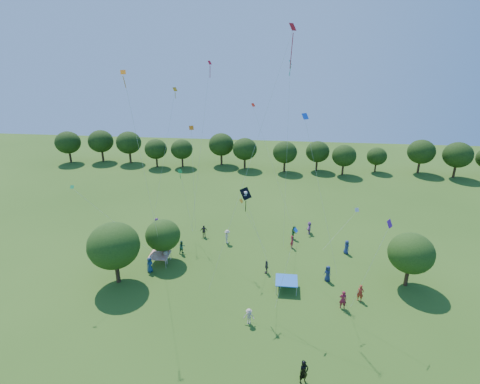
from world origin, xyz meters
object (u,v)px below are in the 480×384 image
object	(u,v)px
man_in_black	(304,372)
pirate_kite	(246,196)
red_high_kite	(275,85)
tent_blue	(287,280)
tent_red_stripe	(159,255)
near_tree_north	(163,235)
near_tree_east	(411,253)
near_tree_west	(114,246)

from	to	relation	value
man_in_black	pirate_kite	distance (m)	14.90
red_high_kite	tent_blue	bearing A→B (deg)	-43.21
tent_red_stripe	red_high_kite	world-z (taller)	red_high_kite
tent_red_stripe	near_tree_north	bearing A→B (deg)	62.64
tent_blue	tent_red_stripe	bearing A→B (deg)	166.91
near_tree_east	pirate_kite	world-z (taller)	pirate_kite
near_tree_north	tent_red_stripe	world-z (taller)	near_tree_north
near_tree_north	man_in_black	bearing A→B (deg)	-45.23
red_high_kite	tent_red_stripe	bearing A→B (deg)	172.61
tent_red_stripe	tent_blue	xyz separation A→B (m)	(14.36, -3.34, 0.00)
near_tree_west	tent_red_stripe	size ratio (longest dim) A/B	3.05
man_in_black	red_high_kite	world-z (taller)	red_high_kite
tent_blue	pirate_kite	xyz separation A→B (m)	(-4.04, -1.29, 9.62)
near_tree_east	red_high_kite	size ratio (longest dim) A/B	0.25
near_tree_north	tent_blue	bearing A→B (deg)	-16.07
man_in_black	red_high_kite	xyz separation A→B (m)	(-3.06, 13.04, 19.02)
near_tree_north	tent_red_stripe	xyz separation A→B (m)	(-0.36, -0.69, -2.21)
tent_red_stripe	tent_blue	world-z (taller)	same
pirate_kite	red_high_kite	bearing A→B (deg)	53.58
near_tree_west	man_in_black	bearing A→B (deg)	-29.43
near_tree_north	man_in_black	size ratio (longest dim) A/B	2.54
tent_red_stripe	tent_blue	distance (m)	14.75
near_tree_east	pirate_kite	bearing A→B (deg)	-168.32
red_high_kite	near_tree_east	bearing A→B (deg)	1.54
red_high_kite	pirate_kite	bearing A→B (deg)	-126.42
near_tree_west	near_tree_east	world-z (taller)	near_tree_west
near_tree_east	red_high_kite	distance (m)	21.51
tent_blue	man_in_black	size ratio (longest dim) A/B	1.11
near_tree_west	near_tree_east	xyz separation A→B (m)	(29.89, 2.81, -0.53)
man_in_black	pirate_kite	xyz separation A→B (m)	(-5.27, 10.04, 9.66)
near_tree_east	near_tree_west	bearing A→B (deg)	-174.62
near_tree_north	tent_red_stripe	distance (m)	2.34
near_tree_west	near_tree_north	bearing A→B (deg)	53.12
near_tree_west	tent_blue	size ratio (longest dim) A/B	3.05
near_tree_west	near_tree_east	size ratio (longest dim) A/B	1.15
tent_blue	red_high_kite	size ratio (longest dim) A/B	0.09
near_tree_west	tent_red_stripe	xyz separation A→B (m)	(3.21, 4.06, -3.31)
near_tree_east	tent_red_stripe	xyz separation A→B (m)	(-26.68, 1.24, -2.77)
tent_red_stripe	man_in_black	world-z (taller)	man_in_black
near_tree_west	tent_red_stripe	world-z (taller)	near_tree_west
tent_red_stripe	man_in_black	distance (m)	21.41
tent_red_stripe	red_high_kite	xyz separation A→B (m)	(12.54, -1.63, 18.97)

